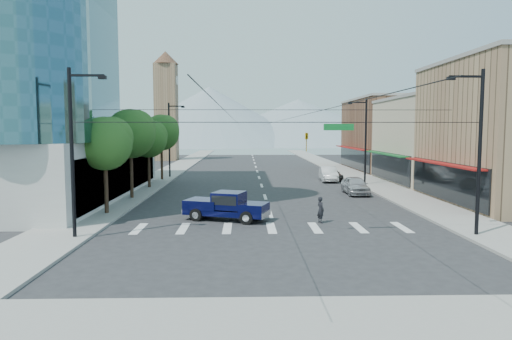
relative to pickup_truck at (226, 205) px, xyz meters
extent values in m
plane|color=#28282B|center=(2.98, -4.01, -0.96)|extent=(160.00, 160.00, 0.00)
cube|color=gray|center=(-9.02, 35.99, -0.88)|extent=(4.00, 120.00, 0.15)
cube|color=gray|center=(14.98, 35.99, -0.88)|extent=(4.00, 120.00, 0.15)
cube|color=gray|center=(2.98, -16.01, -0.88)|extent=(28.00, 4.00, 0.15)
cube|color=tan|center=(22.98, 19.99, 3.54)|extent=(12.00, 14.00, 9.00)
cube|color=brown|center=(22.98, 35.99, 4.04)|extent=(12.00, 18.00, 10.00)
cube|color=#8C6B4C|center=(-13.52, 57.99, 8.04)|extent=(4.00, 4.00, 18.00)
cone|color=brown|center=(-13.52, 57.99, 18.24)|extent=(4.80, 4.80, 2.40)
cone|color=gray|center=(-12.02, 145.99, 10.04)|extent=(80.00, 80.00, 22.00)
cone|color=gray|center=(22.98, 155.99, 8.04)|extent=(90.00, 90.00, 18.00)
cylinder|color=black|center=(-8.22, 1.99, 1.32)|extent=(0.28, 0.28, 4.55)
sphere|color=#22541C|center=(-8.22, 1.99, 3.92)|extent=(3.64, 3.64, 3.64)
sphere|color=#22541C|center=(-7.82, 2.29, 4.32)|extent=(2.86, 2.86, 2.86)
cylinder|color=black|center=(-8.22, 8.99, 1.60)|extent=(0.28, 0.28, 5.11)
sphere|color=#22541C|center=(-8.22, 8.99, 4.52)|extent=(4.09, 4.09, 4.09)
sphere|color=#22541C|center=(-7.82, 9.29, 4.92)|extent=(3.21, 3.21, 3.21)
cylinder|color=black|center=(-8.22, 15.99, 1.32)|extent=(0.28, 0.28, 4.55)
sphere|color=#22541C|center=(-8.22, 15.99, 3.92)|extent=(3.64, 3.64, 3.64)
sphere|color=#22541C|center=(-7.82, 16.29, 4.32)|extent=(2.86, 2.86, 2.86)
cylinder|color=black|center=(-8.22, 22.99, 1.60)|extent=(0.28, 0.28, 5.11)
sphere|color=#22541C|center=(-8.22, 22.99, 4.52)|extent=(4.09, 4.09, 4.09)
sphere|color=#22541C|center=(-7.82, 23.29, 4.92)|extent=(3.21, 3.21, 3.21)
cylinder|color=black|center=(-7.82, -5.01, 3.54)|extent=(0.20, 0.20, 9.00)
cylinder|color=black|center=(13.78, -5.01, 3.54)|extent=(0.20, 0.20, 9.00)
cylinder|color=black|center=(2.98, -5.01, 5.24)|extent=(21.60, 0.04, 0.04)
imported|color=gold|center=(4.48, -5.01, 4.19)|extent=(0.16, 0.20, 1.00)
cube|color=#0C6626|center=(6.18, -5.01, 4.99)|extent=(1.60, 0.06, 0.35)
cylinder|color=black|center=(-7.82, 25.99, 3.54)|extent=(0.20, 0.20, 9.00)
cube|color=black|center=(-6.92, 25.99, 7.64)|extent=(1.80, 0.12, 0.12)
cube|color=black|center=(-6.12, 25.99, 7.54)|extent=(0.40, 0.25, 0.18)
cylinder|color=black|center=(13.78, 17.99, 3.54)|extent=(0.20, 0.20, 9.00)
cube|color=black|center=(12.88, 17.99, 7.64)|extent=(1.80, 0.12, 0.12)
cube|color=black|center=(12.08, 17.99, 7.54)|extent=(0.40, 0.25, 0.18)
cube|color=#060931|center=(0.02, -0.01, -0.43)|extent=(5.67, 3.59, 0.34)
cube|color=#060931|center=(1.80, -0.63, -0.04)|extent=(2.07, 2.25, 0.53)
cube|color=#060931|center=(0.20, -0.07, 0.35)|extent=(2.33, 2.30, 1.07)
cube|color=black|center=(0.20, -0.07, 0.45)|extent=(2.16, 2.26, 0.58)
cube|color=#060931|center=(-1.44, 0.51, 0.01)|extent=(2.74, 2.57, 0.63)
cube|color=silver|center=(2.53, -0.89, -0.43)|extent=(0.72, 1.78, 0.34)
cube|color=silver|center=(-2.49, 0.88, -0.43)|extent=(0.72, 1.78, 0.29)
cylinder|color=black|center=(1.31, -1.44, -0.55)|extent=(0.86, 0.54, 0.81)
cylinder|color=black|center=(1.92, 0.30, -0.55)|extent=(0.86, 0.54, 0.81)
cylinder|color=black|center=(-1.88, -0.31, -0.55)|extent=(0.86, 0.54, 0.81)
cylinder|color=black|center=(-1.27, 1.42, -0.55)|extent=(0.86, 0.54, 0.81)
imported|color=black|center=(5.95, -1.03, -0.14)|extent=(0.59, 0.70, 1.65)
imported|color=#A8A7AC|center=(11.19, 11.50, -0.15)|extent=(1.91, 4.74, 1.61)
imported|color=silver|center=(10.67, 21.82, -0.14)|extent=(2.04, 5.06, 1.64)
imported|color=#2B2B2D|center=(11.25, 23.27, -0.30)|extent=(2.29, 4.73, 1.33)
camera|label=1|loc=(1.20, -29.03, 4.86)|focal=32.00mm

